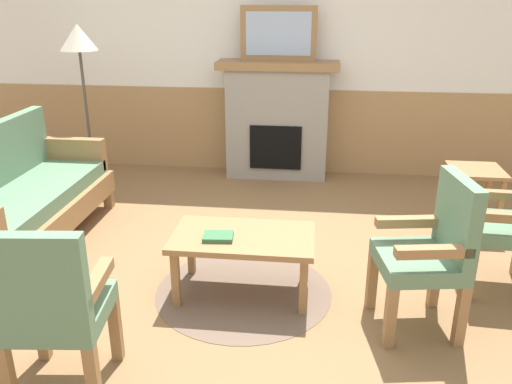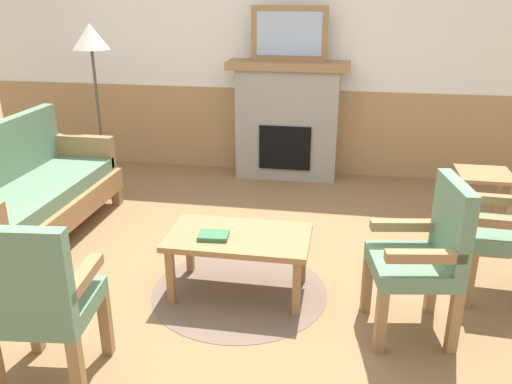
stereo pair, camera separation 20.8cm
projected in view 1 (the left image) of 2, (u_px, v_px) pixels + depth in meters
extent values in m
plane|color=olive|center=(250.00, 279.00, 3.86)|extent=(14.00, 14.00, 0.00)
cube|color=white|center=(280.00, 52.00, 5.79)|extent=(7.20, 0.12, 2.70)
cube|color=#A87F51|center=(278.00, 131.00, 6.04)|extent=(7.20, 0.02, 0.95)
cube|color=gray|center=(277.00, 124.00, 5.83)|extent=(1.10, 0.36, 1.20)
cube|color=black|center=(275.00, 148.00, 5.73)|extent=(0.56, 0.02, 0.48)
cube|color=olive|center=(278.00, 65.00, 5.60)|extent=(1.30, 0.44, 0.08)
cube|color=olive|center=(278.00, 34.00, 5.48)|extent=(0.80, 0.03, 0.56)
cube|color=#9EB2D1|center=(278.00, 34.00, 5.47)|extent=(0.68, 0.01, 0.44)
cube|color=olive|center=(15.00, 291.00, 3.56)|extent=(0.08, 0.08, 0.16)
cube|color=olive|center=(109.00, 199.00, 5.12)|extent=(0.08, 0.08, 0.16)
cube|color=olive|center=(50.00, 197.00, 5.18)|extent=(0.08, 0.08, 0.16)
cube|color=olive|center=(33.00, 215.00, 4.31)|extent=(0.70, 1.80, 0.20)
cube|color=#5B7F60|center=(30.00, 197.00, 4.25)|extent=(0.60, 1.70, 0.12)
cube|color=olive|center=(74.00, 154.00, 5.00)|extent=(0.60, 0.10, 0.30)
cube|color=olive|center=(176.00, 279.00, 3.47)|extent=(0.05, 0.05, 0.40)
cube|color=olive|center=(303.00, 287.00, 3.38)|extent=(0.05, 0.05, 0.40)
cube|color=olive|center=(191.00, 249.00, 3.88)|extent=(0.05, 0.05, 0.40)
cube|color=olive|center=(305.00, 255.00, 3.79)|extent=(0.05, 0.05, 0.40)
cube|color=olive|center=(243.00, 238.00, 3.55)|extent=(0.96, 0.56, 0.04)
cylinder|color=brown|center=(244.00, 291.00, 3.70)|extent=(1.23, 1.23, 0.01)
cube|color=#33663D|center=(218.00, 237.00, 3.48)|extent=(0.21, 0.17, 0.03)
cube|color=olive|center=(470.00, 273.00, 3.54)|extent=(0.06, 0.06, 0.40)
cube|color=olive|center=(459.00, 245.00, 3.93)|extent=(0.06, 0.06, 0.40)
cube|color=#5B7F60|center=(502.00, 229.00, 3.61)|extent=(0.51, 0.51, 0.10)
cube|color=olive|center=(498.00, 195.00, 3.74)|extent=(0.44, 0.09, 0.06)
cube|color=olive|center=(390.00, 318.00, 3.06)|extent=(0.07, 0.07, 0.40)
cube|color=olive|center=(372.00, 280.00, 3.45)|extent=(0.07, 0.07, 0.40)
cube|color=olive|center=(461.00, 316.00, 3.08)|extent=(0.07, 0.07, 0.40)
cube|color=olive|center=(435.00, 279.00, 3.47)|extent=(0.07, 0.07, 0.40)
cube|color=#5B7F60|center=(418.00, 261.00, 3.17)|extent=(0.55, 0.55, 0.10)
cube|color=#5B7F60|center=(457.00, 217.00, 3.08)|extent=(0.16, 0.49, 0.48)
cube|color=olive|center=(434.00, 252.00, 2.92)|extent=(0.45, 0.14, 0.06)
cube|color=olive|center=(410.00, 222.00, 3.30)|extent=(0.45, 0.14, 0.06)
cube|color=olive|center=(41.00, 328.00, 2.96)|extent=(0.07, 0.07, 0.40)
cube|color=olive|center=(116.00, 329.00, 2.96)|extent=(0.07, 0.07, 0.40)
cube|color=olive|center=(8.00, 380.00, 2.57)|extent=(0.07, 0.07, 0.40)
cube|color=olive|center=(93.00, 380.00, 2.57)|extent=(0.07, 0.07, 0.40)
cube|color=#5B7F60|center=(59.00, 312.00, 2.68)|extent=(0.53, 0.53, 0.10)
cube|color=#5B7F60|center=(35.00, 282.00, 2.38)|extent=(0.49, 0.13, 0.48)
cube|color=olive|center=(13.00, 282.00, 2.62)|extent=(0.12, 0.44, 0.06)
cube|color=olive|center=(96.00, 283.00, 2.61)|extent=(0.12, 0.44, 0.06)
cube|color=olive|center=(446.00, 192.00, 4.80)|extent=(0.04, 0.04, 0.52)
cube|color=olive|center=(487.00, 194.00, 4.76)|extent=(0.04, 0.04, 0.52)
cube|color=olive|center=(455.00, 207.00, 4.46)|extent=(0.04, 0.04, 0.52)
cube|color=olive|center=(500.00, 209.00, 4.43)|extent=(0.04, 0.04, 0.52)
cube|color=olive|center=(477.00, 170.00, 4.51)|extent=(0.44, 0.44, 0.03)
cylinder|color=#332D28|center=(95.00, 185.00, 5.67)|extent=(0.24, 0.24, 0.03)
cylinder|color=#4C473D|center=(88.00, 120.00, 5.41)|extent=(0.03, 0.03, 1.40)
cone|color=silver|center=(78.00, 37.00, 5.12)|extent=(0.36, 0.36, 0.25)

